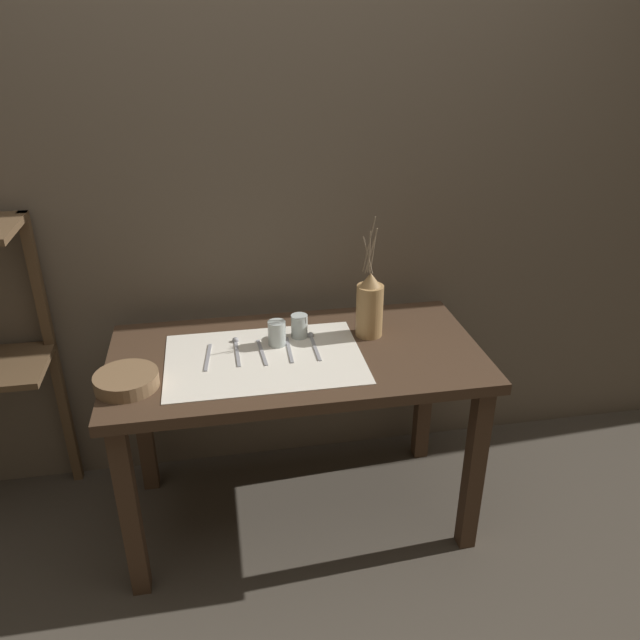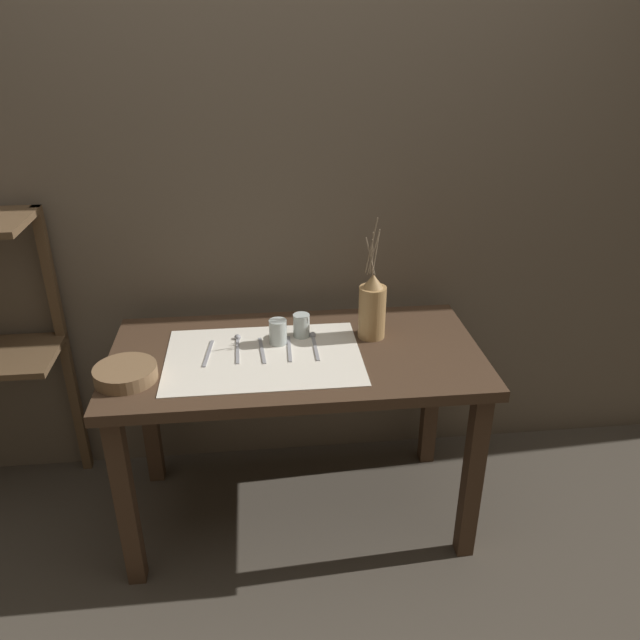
{
  "view_description": "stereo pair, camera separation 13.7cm",
  "coord_description": "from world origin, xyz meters",
  "views": [
    {
      "loc": [
        -0.26,
        -1.9,
        1.8
      ],
      "look_at": [
        0.09,
        0.0,
        0.85
      ],
      "focal_mm": 35.0,
      "sensor_mm": 36.0,
      "label": 1
    },
    {
      "loc": [
        -0.12,
        -1.92,
        1.8
      ],
      "look_at": [
        0.09,
        0.0,
        0.85
      ],
      "focal_mm": 35.0,
      "sensor_mm": 36.0,
      "label": 2
    }
  ],
  "objects": [
    {
      "name": "wooden_bowl",
      "position": [
        -0.56,
        -0.13,
        0.76
      ],
      "size": [
        0.2,
        0.2,
        0.05
      ],
      "color": "brown",
      "rests_on": "wooden_table"
    },
    {
      "name": "wooden_table",
      "position": [
        0.0,
        0.0,
        0.63
      ],
      "size": [
        1.31,
        0.66,
        0.73
      ],
      "color": "#422D1E",
      "rests_on": "ground_plane"
    },
    {
      "name": "spoon_inner",
      "position": [
        -0.2,
        0.08,
        0.74
      ],
      "size": [
        0.02,
        0.2,
        0.02
      ],
      "color": "#939399",
      "rests_on": "wooden_table"
    },
    {
      "name": "glass_tumbler_far",
      "position": [
        0.03,
        0.11,
        0.78
      ],
      "size": [
        0.06,
        0.06,
        0.09
      ],
      "color": "#B7C1BC",
      "rests_on": "wooden_table"
    },
    {
      "name": "spoon_outer",
      "position": [
        0.07,
        0.07,
        0.74
      ],
      "size": [
        0.02,
        0.2,
        0.02
      ],
      "color": "#939399",
      "rests_on": "wooden_table"
    },
    {
      "name": "linen_cloth",
      "position": [
        -0.11,
        -0.03,
        0.73
      ],
      "size": [
        0.68,
        0.46,
        0.0
      ],
      "color": "silver",
      "rests_on": "wooden_table"
    },
    {
      "name": "knife_center",
      "position": [
        -0.12,
        0.01,
        0.74
      ],
      "size": [
        0.02,
        0.19,
        0.0
      ],
      "color": "#939399",
      "rests_on": "wooden_table"
    },
    {
      "name": "ground_plane",
      "position": [
        0.0,
        0.0,
        0.0
      ],
      "size": [
        12.0,
        12.0,
        0.0
      ],
      "primitive_type": "plane",
      "color": "#473F35"
    },
    {
      "name": "pitcher_with_flowers",
      "position": [
        0.28,
        0.09,
        0.85
      ],
      "size": [
        0.1,
        0.1,
        0.46
      ],
      "color": "#A87F4C",
      "rests_on": "wooden_table"
    },
    {
      "name": "stone_wall_back",
      "position": [
        0.0,
        0.44,
        1.2
      ],
      "size": [
        7.0,
        0.06,
        2.4
      ],
      "color": "brown",
      "rests_on": "ground_plane"
    },
    {
      "name": "glass_tumbler_near",
      "position": [
        -0.06,
        0.07,
        0.78
      ],
      "size": [
        0.06,
        0.06,
        0.09
      ],
      "color": "#B7C1BC",
      "rests_on": "wooden_table"
    },
    {
      "name": "fork_inner",
      "position": [
        -0.31,
        0.01,
        0.74
      ],
      "size": [
        0.03,
        0.19,
        0.0
      ],
      "color": "#939399",
      "rests_on": "wooden_table"
    },
    {
      "name": "fork_outer",
      "position": [
        -0.02,
        0.02,
        0.74
      ],
      "size": [
        0.02,
        0.19,
        0.0
      ],
      "color": "#939399",
      "rests_on": "wooden_table"
    }
  ]
}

